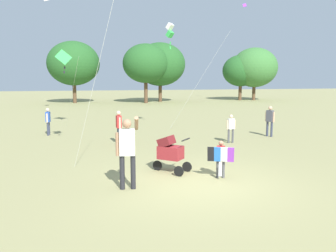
{
  "coord_description": "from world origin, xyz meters",
  "views": [
    {
      "loc": [
        -2.54,
        -7.96,
        2.64
      ],
      "look_at": [
        -0.53,
        1.19,
        1.3
      ],
      "focal_mm": 37.18,
      "sensor_mm": 36.0,
      "label": 1
    }
  ],
  "objects_px": {
    "kite_orange_delta": "(170,31)",
    "person_red_shirt": "(119,125)",
    "kite_green_novelty": "(64,60)",
    "child_with_butterfly_kite": "(221,156)",
    "person_kid_running": "(270,119)",
    "person_couple_left": "(231,126)",
    "person_sitting_far": "(48,119)",
    "stroller": "(170,151)",
    "person_adult_flyer": "(127,147)"
  },
  "relations": [
    {
      "from": "kite_orange_delta",
      "to": "person_red_shirt",
      "type": "xyz_separation_m",
      "value": [
        -2.83,
        -3.43,
        -4.07
      ]
    },
    {
      "from": "kite_orange_delta",
      "to": "kite_green_novelty",
      "type": "relative_size",
      "value": 1.29
    },
    {
      "from": "kite_green_novelty",
      "to": "child_with_butterfly_kite",
      "type": "bearing_deg",
      "value": -66.86
    },
    {
      "from": "person_red_shirt",
      "to": "person_kid_running",
      "type": "height_order",
      "value": "person_kid_running"
    },
    {
      "from": "child_with_butterfly_kite",
      "to": "kite_green_novelty",
      "type": "bearing_deg",
      "value": 113.14
    },
    {
      "from": "person_couple_left",
      "to": "person_red_shirt",
      "type": "bearing_deg",
      "value": 170.73
    },
    {
      "from": "child_with_butterfly_kite",
      "to": "person_sitting_far",
      "type": "relative_size",
      "value": 0.8
    },
    {
      "from": "kite_orange_delta",
      "to": "stroller",
      "type": "bearing_deg",
      "value": -102.76
    },
    {
      "from": "person_sitting_far",
      "to": "person_couple_left",
      "type": "xyz_separation_m",
      "value": [
        7.35,
        -3.48,
        -0.06
      ]
    },
    {
      "from": "person_adult_flyer",
      "to": "child_with_butterfly_kite",
      "type": "bearing_deg",
      "value": 8.47
    },
    {
      "from": "stroller",
      "to": "person_couple_left",
      "type": "xyz_separation_m",
      "value": [
        3.33,
        3.68,
        0.07
      ]
    },
    {
      "from": "child_with_butterfly_kite",
      "to": "kite_orange_delta",
      "type": "xyz_separation_m",
      "value": [
        0.61,
        8.67,
        4.25
      ]
    },
    {
      "from": "person_adult_flyer",
      "to": "person_kid_running",
      "type": "relative_size",
      "value": 1.28
    },
    {
      "from": "kite_orange_delta",
      "to": "person_kid_running",
      "type": "height_order",
      "value": "kite_orange_delta"
    },
    {
      "from": "person_couple_left",
      "to": "person_kid_running",
      "type": "bearing_deg",
      "value": 24.57
    },
    {
      "from": "stroller",
      "to": "person_kid_running",
      "type": "xyz_separation_m",
      "value": [
        5.58,
        4.71,
        0.19
      ]
    },
    {
      "from": "child_with_butterfly_kite",
      "to": "person_kid_running",
      "type": "distance_m",
      "value": 7.1
    },
    {
      "from": "person_red_shirt",
      "to": "person_kid_running",
      "type": "xyz_separation_m",
      "value": [
        6.64,
        0.31,
        0.02
      ]
    },
    {
      "from": "person_adult_flyer",
      "to": "person_couple_left",
      "type": "distance_m",
      "value": 6.73
    },
    {
      "from": "person_couple_left",
      "to": "kite_orange_delta",
      "type": "bearing_deg",
      "value": 110.53
    },
    {
      "from": "child_with_butterfly_kite",
      "to": "person_adult_flyer",
      "type": "relative_size",
      "value": 0.57
    },
    {
      "from": "person_kid_running",
      "to": "person_adult_flyer",
      "type": "bearing_deg",
      "value": -139.23
    },
    {
      "from": "person_couple_left",
      "to": "person_kid_running",
      "type": "height_order",
      "value": "person_kid_running"
    },
    {
      "from": "person_adult_flyer",
      "to": "person_kid_running",
      "type": "bearing_deg",
      "value": 40.77
    },
    {
      "from": "person_adult_flyer",
      "to": "kite_green_novelty",
      "type": "height_order",
      "value": "kite_green_novelty"
    },
    {
      "from": "kite_green_novelty",
      "to": "person_sitting_far",
      "type": "distance_m",
      "value": 3.92
    },
    {
      "from": "stroller",
      "to": "kite_orange_delta",
      "type": "height_order",
      "value": "kite_orange_delta"
    },
    {
      "from": "stroller",
      "to": "kite_green_novelty",
      "type": "xyz_separation_m",
      "value": [
        -3.42,
        9.89,
        2.88
      ]
    },
    {
      "from": "kite_orange_delta",
      "to": "kite_green_novelty",
      "type": "height_order",
      "value": "kite_orange_delta"
    },
    {
      "from": "child_with_butterfly_kite",
      "to": "kite_orange_delta",
      "type": "relative_size",
      "value": 0.19
    },
    {
      "from": "person_sitting_far",
      "to": "person_kid_running",
      "type": "height_order",
      "value": "person_kid_running"
    },
    {
      "from": "kite_orange_delta",
      "to": "child_with_butterfly_kite",
      "type": "bearing_deg",
      "value": -94.0
    },
    {
      "from": "person_red_shirt",
      "to": "person_adult_flyer",
      "type": "bearing_deg",
      "value": -92.34
    },
    {
      "from": "stroller",
      "to": "kite_orange_delta",
      "type": "relative_size",
      "value": 0.2
    },
    {
      "from": "child_with_butterfly_kite",
      "to": "stroller",
      "type": "distance_m",
      "value": 1.44
    },
    {
      "from": "kite_green_novelty",
      "to": "person_couple_left",
      "type": "distance_m",
      "value": 9.59
    },
    {
      "from": "person_adult_flyer",
      "to": "person_red_shirt",
      "type": "bearing_deg",
      "value": 87.66
    },
    {
      "from": "person_sitting_far",
      "to": "person_kid_running",
      "type": "bearing_deg",
      "value": -14.34
    },
    {
      "from": "person_sitting_far",
      "to": "person_kid_running",
      "type": "distance_m",
      "value": 9.91
    },
    {
      "from": "person_adult_flyer",
      "to": "kite_green_novelty",
      "type": "distance_m",
      "value": 11.57
    },
    {
      "from": "person_adult_flyer",
      "to": "person_red_shirt",
      "type": "height_order",
      "value": "person_adult_flyer"
    },
    {
      "from": "kite_green_novelty",
      "to": "person_kid_running",
      "type": "relative_size",
      "value": 2.99
    },
    {
      "from": "person_couple_left",
      "to": "child_with_butterfly_kite",
      "type": "bearing_deg",
      "value": -115.5
    },
    {
      "from": "stroller",
      "to": "person_red_shirt",
      "type": "xyz_separation_m",
      "value": [
        -1.06,
        4.4,
        0.17
      ]
    },
    {
      "from": "child_with_butterfly_kite",
      "to": "kite_green_novelty",
      "type": "relative_size",
      "value": 0.24
    },
    {
      "from": "child_with_butterfly_kite",
      "to": "kite_orange_delta",
      "type": "distance_m",
      "value": 9.68
    },
    {
      "from": "kite_green_novelty",
      "to": "person_kid_running",
      "type": "xyz_separation_m",
      "value": [
        9.0,
        -5.17,
        -2.69
      ]
    },
    {
      "from": "stroller",
      "to": "person_adult_flyer",
      "type": "bearing_deg",
      "value": -136.85
    },
    {
      "from": "kite_orange_delta",
      "to": "person_kid_running",
      "type": "bearing_deg",
      "value": -39.34
    },
    {
      "from": "person_sitting_far",
      "to": "person_red_shirt",
      "type": "bearing_deg",
      "value": -43.08
    }
  ]
}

